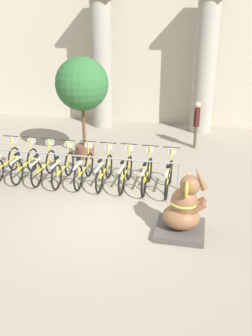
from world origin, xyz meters
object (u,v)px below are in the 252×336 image
Objects in this scene: bicycle_0 at (6,162)px; bicycle_7 at (147,174)px; bicycle_4 at (84,168)px; bicycle_1 at (25,164)px; potted_tree at (82,86)px; bicycle_8 at (169,176)px; bicycle_6 at (126,172)px; bicycle_2 at (44,165)px; bicycle_3 at (63,167)px; person_pedestrian at (197,121)px; elephant_statue at (183,211)px; bicycle_5 at (105,170)px.

bicycle_7 is at bearing 0.16° from bicycle_0.
bicycle_0 is 2.39m from bicycle_4.
bicycle_7 is at bearing -0.12° from bicycle_1.
bicycle_0 is 0.52× the size of potted_tree.
bicycle_4 is (1.79, -0.00, 0.00)m from bicycle_1.
bicycle_6 is at bearing 178.38° from bicycle_8.
bicycle_2 and bicycle_7 have the same top height.
bicycle_3 is at bearing -89.40° from potted_tree.
person_pedestrian is at bearing 64.74° from bicycle_6.
bicycle_8 is (1.19, -0.03, 0.00)m from bicycle_6.
elephant_statue is at bearing -48.97° from potted_tree.
bicycle_7 is (2.39, 0.05, 0.00)m from bicycle_3.
bicycle_5 is at bearing 0.19° from bicycle_2.
bicycle_1 is at bearing -121.06° from potted_tree.
potted_tree is (-1.21, 1.96, 1.93)m from bicycle_5.
bicycle_4 is at bearing -179.44° from bicycle_6.
person_pedestrian is (0.03, 5.81, 0.43)m from elephant_statue.
bicycle_8 is at bearing -0.04° from bicycle_2.
elephant_statue is (3.50, -2.05, 0.12)m from bicycle_3.
potted_tree is (-1.81, 1.94, 1.93)m from bicycle_6.
bicycle_6 is 1.00× the size of bicycle_7.
person_pedestrian is at bearing 89.68° from elephant_statue.
bicycle_5 is (1.19, 0.04, 0.00)m from bicycle_3.
bicycle_0 and bicycle_2 have the same top height.
bicycle_0 is 1.00× the size of bicycle_8.
person_pedestrian is (4.13, 3.73, 0.56)m from bicycle_2.
bicycle_2 is 1.04× the size of person_pedestrian.
bicycle_0 is 6.52m from person_pedestrian.
bicycle_3 is 2.98m from bicycle_8.
potted_tree is at bearing 48.02° from bicycle_0.
bicycle_7 is at bearing -39.07° from potted_tree.
bicycle_5 is (2.39, -0.01, 0.00)m from bicycle_1.
bicycle_2 is (0.60, -0.02, 0.00)m from bicycle_1.
elephant_statue is 0.98× the size of person_pedestrian.
bicycle_6 is (2.98, 0.01, 0.00)m from bicycle_1.
bicycle_0 is 3.27m from potted_tree.
potted_tree is at bearing 131.03° from elephant_statue.
person_pedestrian reaches higher than bicycle_2.
bicycle_2 is 1.00× the size of bicycle_4.
bicycle_4 is at bearing 5.05° from bicycle_3.
potted_tree reaches higher than elephant_statue.
bicycle_7 is 1.00× the size of bicycle_8.
person_pedestrian is at bearing 81.58° from bicycle_8.
elephant_statue reaches higher than bicycle_4.
person_pedestrian is at bearing 72.82° from bicycle_7.
elephant_statue is (2.31, -2.09, 0.12)m from bicycle_5.
bicycle_2 and bicycle_5 have the same top height.
potted_tree is at bearing 121.75° from bicycle_5.
bicycle_2 is 0.60m from bicycle_3.
bicycle_6 is 1.19m from bicycle_8.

